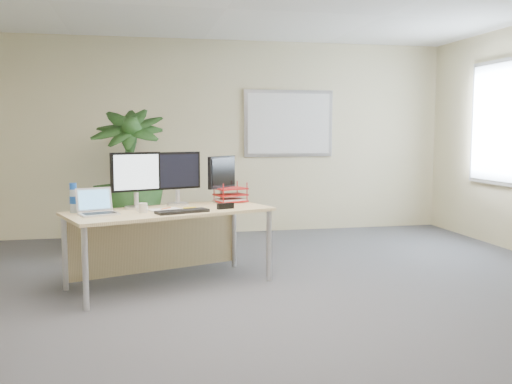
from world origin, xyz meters
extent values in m
plane|color=#404145|center=(0.00, 0.00, 0.00)|extent=(8.00, 8.00, 0.00)
cube|color=beige|center=(0.00, 4.00, 1.35)|extent=(7.00, 0.04, 2.70)
cube|color=#B5B5BA|center=(1.20, 3.97, 1.55)|extent=(1.30, 0.03, 0.95)
cube|color=silver|center=(1.20, 3.95, 1.55)|extent=(1.20, 0.01, 0.85)
cube|color=#B5B5BA|center=(3.47, 2.30, 1.55)|extent=(0.03, 1.30, 1.55)
cube|color=white|center=(3.45, 2.30, 1.55)|extent=(0.01, 1.20, 1.45)
cube|color=tan|center=(-0.65, 1.33, 0.70)|extent=(2.02, 1.37, 0.03)
cube|color=tan|center=(-0.78, 1.67, 0.34)|extent=(1.66, 0.62, 0.57)
cylinder|color=silver|center=(-1.36, 0.70, 0.34)|extent=(0.05, 0.05, 0.69)
cylinder|color=silver|center=(0.29, 1.30, 0.34)|extent=(0.05, 0.05, 0.69)
cylinder|color=silver|center=(-1.60, 1.35, 0.34)|extent=(0.05, 0.05, 0.69)
cylinder|color=silver|center=(0.06, 1.95, 0.34)|extent=(0.05, 0.05, 0.69)
imported|color=#183A15|center=(-1.05, 3.09, 0.75)|extent=(0.98, 0.98, 1.50)
cylinder|color=silver|center=(-0.95, 1.48, 0.73)|extent=(0.22, 0.22, 0.02)
cylinder|color=silver|center=(-0.95, 1.48, 0.80)|extent=(0.04, 0.04, 0.13)
cube|color=black|center=(-0.95, 1.48, 1.06)|extent=(0.46, 0.20, 0.37)
cube|color=silver|center=(-0.94, 1.46, 1.06)|extent=(0.41, 0.15, 0.33)
cylinder|color=silver|center=(-0.55, 1.66, 0.73)|extent=(0.21, 0.21, 0.02)
cylinder|color=silver|center=(-0.55, 1.66, 0.80)|extent=(0.04, 0.04, 0.13)
cube|color=black|center=(-0.55, 1.66, 1.06)|extent=(0.46, 0.20, 0.36)
cube|color=black|center=(-0.54, 1.64, 1.06)|extent=(0.40, 0.15, 0.32)
cylinder|color=silver|center=(-0.09, 1.82, 0.73)|extent=(0.19, 0.19, 0.02)
cylinder|color=silver|center=(-0.09, 1.82, 0.79)|extent=(0.04, 0.04, 0.12)
cube|color=black|center=(-0.09, 1.82, 1.03)|extent=(0.32, 0.33, 0.33)
cube|color=black|center=(-0.07, 1.80, 1.03)|extent=(0.27, 0.28, 0.29)
cube|color=silver|center=(-1.27, 1.13, 0.72)|extent=(0.37, 0.32, 0.02)
cube|color=black|center=(-1.27, 1.12, 0.73)|extent=(0.30, 0.23, 0.00)
cube|color=silver|center=(-1.32, 1.26, 0.84)|extent=(0.32, 0.16, 0.21)
cube|color=#61B4F9|center=(-1.32, 1.25, 0.84)|extent=(0.28, 0.13, 0.17)
cube|color=black|center=(-0.55, 1.11, 0.73)|extent=(0.50, 0.31, 0.03)
cylinder|color=silver|center=(-0.89, 1.19, 0.76)|extent=(0.08, 0.08, 0.09)
torus|color=silver|center=(-0.94, 1.19, 0.76)|extent=(0.06, 0.03, 0.06)
cube|color=white|center=(-0.69, 1.28, 0.72)|extent=(0.34, 0.29, 0.01)
cylinder|color=#DD5918|center=(-0.69, 1.31, 0.73)|extent=(0.10, 0.10, 0.01)
cylinder|color=yellow|center=(-0.46, 1.37, 0.72)|extent=(0.12, 0.05, 0.02)
cylinder|color=silver|center=(-1.50, 1.32, 0.82)|extent=(0.07, 0.07, 0.21)
cylinder|color=blue|center=(-1.50, 1.32, 0.95)|extent=(0.06, 0.06, 0.06)
cylinder|color=blue|center=(-1.50, 1.32, 0.83)|extent=(0.07, 0.07, 0.07)
cube|color=#AB1615|center=(-0.01, 1.77, 0.73)|extent=(0.36, 0.32, 0.01)
cube|color=#AB1615|center=(-0.01, 1.77, 0.79)|extent=(0.36, 0.32, 0.01)
cube|color=#AB1615|center=(-0.01, 1.77, 0.86)|extent=(0.36, 0.32, 0.01)
cube|color=white|center=(-0.01, 1.77, 0.74)|extent=(0.33, 0.28, 0.02)
cube|color=black|center=(-0.13, 1.28, 0.74)|extent=(0.17, 0.10, 0.05)
camera|label=1|loc=(-0.94, -3.97, 1.45)|focal=40.00mm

